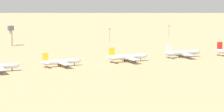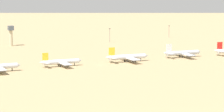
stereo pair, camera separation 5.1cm
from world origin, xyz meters
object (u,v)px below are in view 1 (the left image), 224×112
Objects in this scene: control_tower at (11,34)px; light_pole_east at (110,34)px; parked_jet_yellow_3 at (127,57)px; light_pole_mid at (169,30)px; parked_jet_yellow_2 at (61,62)px; parked_jet_white_4 at (182,53)px.

light_pole_east is (97.29, -7.35, -3.48)m from control_tower.
light_pole_mid is at bearing 50.41° from parked_jet_yellow_3.
light_pole_east is at bearing -168.51° from light_pole_mid.
control_tower reaches higher than parked_jet_yellow_3.
parked_jet_yellow_2 is at bearing -126.07° from light_pole_east.
parked_jet_white_4 is 2.62× the size of light_pole_mid.
parked_jet_yellow_2 is 131.63m from control_tower.
control_tower is (-7.08, 131.19, 8.10)m from parked_jet_yellow_2.
light_pole_east reaches higher than parked_jet_yellow_3.
parked_jet_white_4 is 2.46× the size of light_pole_east.
parked_jet_yellow_2 is at bearing -86.91° from control_tower.
control_tower is 174.12m from light_pole_mid.
parked_jet_white_4 is at bearing -115.69° from light_pole_mid.
parked_jet_yellow_2 is 0.93× the size of parked_jet_white_4.
control_tower is (-58.98, 130.51, 7.72)m from parked_jet_yellow_3.
parked_jet_yellow_3 reaches higher than parked_jet_yellow_2.
parked_jet_yellow_3 is at bearing -129.63° from light_pole_mid.
parked_jet_white_4 is at bearing -49.38° from control_tower.
control_tower reaches higher than parked_jet_yellow_2.
parked_jet_white_4 is (49.91, 3.58, -0.12)m from parked_jet_yellow_3.
light_pole_mid is at bearing 2.70° from control_tower.
control_tower reaches higher than parked_jet_white_4.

